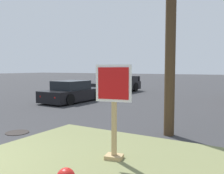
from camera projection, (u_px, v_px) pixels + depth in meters
name	position (u px, v px, depth m)	size (l,w,h in m)	color
grass_corner_patch	(90.00, 169.00, 4.67)	(5.44, 5.13, 0.08)	olive
stop_sign	(114.00, 114.00, 5.01)	(0.75, 0.35, 1.97)	tan
manhole_cover	(17.00, 133.00, 7.44)	(0.70, 0.70, 0.02)	black
parked_sedan_black	(73.00, 92.00, 14.42)	(1.98, 4.20, 1.25)	black
pickup_truck_black	(116.00, 85.00, 19.84)	(2.23, 5.21, 1.48)	black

